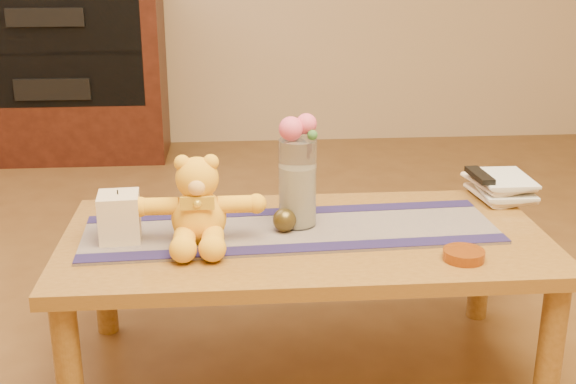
{
  "coord_description": "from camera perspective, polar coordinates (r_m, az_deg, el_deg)",
  "views": [
    {
      "loc": [
        -0.21,
        -1.98,
        1.26
      ],
      "look_at": [
        -0.05,
        0.0,
        0.58
      ],
      "focal_mm": 46.17,
      "sensor_mm": 36.0,
      "label": 1
    }
  ],
  "objects": [
    {
      "name": "tv_remote",
      "position": [
        2.48,
        14.54,
        1.25
      ],
      "size": [
        0.05,
        0.16,
        0.02
      ],
      "primitive_type": "cube",
      "rotation": [
        0.0,
        0.0,
        0.05
      ],
      "color": "black",
      "rests_on": "book_top"
    },
    {
      "name": "table_leg_fr",
      "position": [
        2.17,
        19.55,
        -11.46
      ],
      "size": [
        0.07,
        0.07,
        0.41
      ],
      "primitive_type": "cylinder",
      "color": "brown",
      "rests_on": "floor"
    },
    {
      "name": "cabinet_shelf",
      "position": [
        4.47,
        -17.64,
        10.3
      ],
      "size": [
        1.02,
        0.2,
        0.02
      ],
      "primitive_type": "cube",
      "color": "black",
      "rests_on": "media_cabinet"
    },
    {
      "name": "runner_border_far",
      "position": [
        2.3,
        -0.21,
        -1.49
      ],
      "size": [
        1.2,
        0.11,
        0.0
      ],
      "primitive_type": "cube",
      "rotation": [
        0.0,
        0.0,
        0.05
      ],
      "color": "#1C1642",
      "rests_on": "persian_runner"
    },
    {
      "name": "runner_border_near",
      "position": [
        2.03,
        0.79,
        -4.32
      ],
      "size": [
        1.2,
        0.11,
        0.0
      ],
      "primitive_type": "cube",
      "rotation": [
        0.0,
        0.0,
        0.05
      ],
      "color": "#1C1642",
      "rests_on": "persian_runner"
    },
    {
      "name": "bronze_ball",
      "position": [
        2.14,
        -0.27,
        -2.17
      ],
      "size": [
        0.09,
        0.09,
        0.07
      ],
      "primitive_type": "sphere",
      "rotation": [
        0.0,
        0.0,
        0.33
      ],
      "color": "#443616",
      "rests_on": "persian_runner"
    },
    {
      "name": "stereo_lower",
      "position": [
        4.52,
        -17.34,
        7.86
      ],
      "size": [
        0.42,
        0.28,
        0.12
      ],
      "primitive_type": "cube",
      "color": "black",
      "rests_on": "media_cabinet"
    },
    {
      "name": "candle_wick",
      "position": [
        2.1,
        -12.99,
        -0.01
      ],
      "size": [
        0.0,
        0.0,
        0.01
      ],
      "primitive_type": "cylinder",
      "rotation": [
        0.0,
        0.0,
        0.07
      ],
      "color": "black",
      "rests_on": "pillar_candle"
    },
    {
      "name": "rose_right",
      "position": [
        2.11,
        1.42,
        5.28
      ],
      "size": [
        0.06,
        0.06,
        0.06
      ],
      "primitive_type": "sphere",
      "color": "#DE4E71",
      "rests_on": "glass_vase"
    },
    {
      "name": "potpourri_fill",
      "position": [
        2.17,
        0.73,
        -0.27
      ],
      "size": [
        0.09,
        0.09,
        0.18
      ],
      "primitive_type": "cylinder",
      "color": "beige",
      "rests_on": "glass_vase"
    },
    {
      "name": "table_leg_br",
      "position": [
        2.64,
        14.62,
        -5.28
      ],
      "size": [
        0.07,
        0.07,
        0.41
      ],
      "primitive_type": "cylinder",
      "color": "brown",
      "rests_on": "floor"
    },
    {
      "name": "blue_flower_side",
      "position": [
        2.13,
        -0.11,
        4.69
      ],
      "size": [
        0.04,
        0.04,
        0.04
      ],
      "primitive_type": "sphere",
      "color": "#4E60AA",
      "rests_on": "glass_vase"
    },
    {
      "name": "media_cabinet",
      "position": [
        4.63,
        -17.11,
        9.24
      ],
      "size": [
        1.2,
        0.5,
        1.1
      ],
      "primitive_type": "cube",
      "color": "black",
      "rests_on": "floor"
    },
    {
      "name": "persian_runner",
      "position": [
        2.17,
        0.26,
        -2.94
      ],
      "size": [
        1.21,
        0.4,
        0.01
      ],
      "primitive_type": "cube",
      "rotation": [
        0.0,
        0.0,
        0.05
      ],
      "color": "#171841",
      "rests_on": "coffee_table_top"
    },
    {
      "name": "amber_dish",
      "position": [
        2.03,
        13.38,
        -4.74
      ],
      "size": [
        0.13,
        0.13,
        0.03
      ],
      "primitive_type": "cylinder",
      "rotation": [
        0.0,
        0.0,
        0.21
      ],
      "color": "#BF5914",
      "rests_on": "coffee_table_top"
    },
    {
      "name": "leaf_sprig",
      "position": [
        2.1,
        1.89,
        4.41
      ],
      "size": [
        0.03,
        0.03,
        0.03
      ],
      "primitive_type": "sphere",
      "color": "#33662D",
      "rests_on": "glass_vase"
    },
    {
      "name": "glass_vase",
      "position": [
        2.15,
        0.73,
        0.71
      ],
      "size": [
        0.11,
        0.11,
        0.26
      ],
      "primitive_type": "cylinder",
      "color": "silver",
      "rests_on": "persian_runner"
    },
    {
      "name": "book_bottom",
      "position": [
        2.51,
        14.32,
        -0.3
      ],
      "size": [
        0.19,
        0.24,
        0.02
      ],
      "primitive_type": "imported",
      "rotation": [
        0.0,
        0.0,
        0.1
      ],
      "color": "beige",
      "rests_on": "coffee_table_top"
    },
    {
      "name": "table_leg_fl",
      "position": [
        2.04,
        -16.52,
        -13.13
      ],
      "size": [
        0.07,
        0.07,
        0.41
      ],
      "primitive_type": "cylinder",
      "color": "brown",
      "rests_on": "floor"
    },
    {
      "name": "book_top",
      "position": [
        2.49,
        14.53,
        0.93
      ],
      "size": [
        0.16,
        0.22,
        0.02
      ],
      "primitive_type": "imported",
      "rotation": [
        0.0,
        0.0,
        -0.0
      ],
      "color": "beige",
      "rests_on": "book_upper"
    },
    {
      "name": "pillar_candle",
      "position": [
        2.12,
        -12.85,
        -1.87
      ],
      "size": [
        0.12,
        0.12,
        0.13
      ],
      "primitive_type": "cube",
      "rotation": [
        0.0,
        0.0,
        0.07
      ],
      "color": "beige",
      "rests_on": "persian_runner"
    },
    {
      "name": "book_upper",
      "position": [
        2.5,
        14.24,
        0.54
      ],
      "size": [
        0.2,
        0.25,
        0.02
      ],
      "primitive_type": "imported",
      "rotation": [
        0.0,
        0.0,
        0.15
      ],
      "color": "beige",
      "rests_on": "book_lower"
    },
    {
      "name": "floor",
      "position": [
        2.36,
        1.25,
        -13.42
      ],
      "size": [
        5.5,
        5.5,
        0.0
      ],
      "primitive_type": "plane",
      "color": "brown",
      "rests_on": "ground"
    },
    {
      "name": "blue_flower_back",
      "position": [
        2.15,
        0.93,
        5.02
      ],
      "size": [
        0.04,
        0.04,
        0.04
      ],
      "primitive_type": "sphere",
      "color": "#4E60AA",
      "rests_on": "glass_vase"
    },
    {
      "name": "coffee_table_top",
      "position": [
        2.16,
        1.33,
        -3.73
      ],
      "size": [
        1.4,
        0.7,
        0.04
      ],
      "primitive_type": "cube",
      "color": "brown",
      "rests_on": "floor"
    },
    {
      "name": "cabinet_cavity",
      "position": [
        4.38,
        -17.88,
        10.13
      ],
      "size": [
        1.02,
        0.03,
        0.61
      ],
      "primitive_type": "cube",
      "color": "black",
      "rests_on": "media_cabinet"
    },
    {
      "name": "table_leg_bl",
      "position": [
        2.54,
        -14.0,
        -6.24
      ],
      "size": [
        0.07,
        0.07,
        0.41
      ],
      "primitive_type": "cylinder",
      "color": "brown",
      "rests_on": "floor"
    },
    {
      "name": "teddy_bear",
      "position": [
        2.06,
        -6.93,
        -0.65
      ],
      "size": [
        0.35,
        0.29,
        0.24
      ],
      "primitive_type": null,
      "rotation": [
        0.0,
        0.0,
        0.0
      ],
      "color": "#F5AD1F",
      "rests_on": "persian_runner"
    },
    {
      "name": "rose_left",
      "position": [
        2.1,
        0.23,
        4.89
      ],
      "size": [
        0.07,
        0.07,
        0.07
      ],
      "primitive_type": "sphere",
      "color": "#DE4E71",
      "rests_on": "glass_vase"
    },
    {
      "name": "stereo_upper",
      "position": [
        4.46,
        -17.84,
        12.85
      ],
      "size": [
        0.42,
        0.28,
        0.1
      ],
      "primitive_type": "cube",
      "color": "black",
      "rests_on": "media_cabinet"
    },
    {
      "name": "book_lower",
      "position": [
        2.5,
        14.5,
        0.09
      ],
      "size": [
        0.17,
        0.23,
        0.02
      ],
      "primitive_type": "imported",
      "rotation": [
        0.0,
        0.0,
        -0.04
      ],
      "color": "beige",
      "rests_on": "book_bottom"
    }
  ]
}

